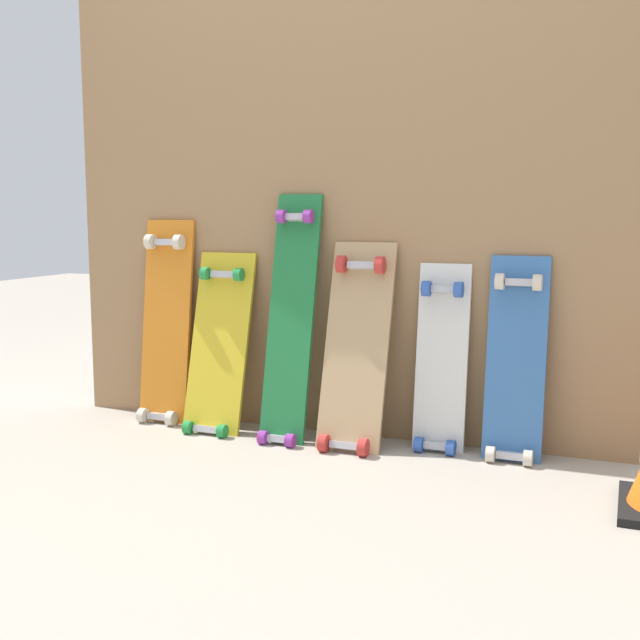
# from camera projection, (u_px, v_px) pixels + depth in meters

# --- Properties ---
(ground_plane) EXTENTS (12.00, 12.00, 0.00)m
(ground_plane) POSITION_uv_depth(u_px,v_px,m) (327.00, 435.00, 2.96)
(ground_plane) COLOR #A89E8E
(plywood_wall_panel) EXTENTS (2.17, 0.04, 1.74)m
(plywood_wall_panel) POSITION_uv_depth(u_px,v_px,m) (334.00, 199.00, 2.91)
(plywood_wall_panel) COLOR #99724C
(plywood_wall_panel) RESTS_ON ground
(skateboard_orange) EXTENTS (0.21, 0.18, 0.86)m
(skateboard_orange) POSITION_uv_depth(u_px,v_px,m) (166.00, 329.00, 3.14)
(skateboard_orange) COLOR orange
(skateboard_orange) RESTS_ON ground
(skateboard_yellow) EXTENTS (0.23, 0.25, 0.74)m
(skateboard_yellow) POSITION_uv_depth(u_px,v_px,m) (218.00, 352.00, 3.02)
(skateboard_yellow) COLOR gold
(skateboard_yellow) RESTS_ON ground
(skateboard_green) EXTENTS (0.17, 0.27, 0.96)m
(skateboard_green) POSITION_uv_depth(u_px,v_px,m) (290.00, 328.00, 2.89)
(skateboard_green) COLOR #1E7238
(skateboard_green) RESTS_ON ground
(skateboard_natural) EXTENTS (0.23, 0.28, 0.79)m
(skateboard_natural) POSITION_uv_depth(u_px,v_px,m) (355.00, 355.00, 2.80)
(skateboard_natural) COLOR tan
(skateboard_natural) RESTS_ON ground
(skateboard_white) EXTENTS (0.18, 0.16, 0.72)m
(skateboard_white) POSITION_uv_depth(u_px,v_px,m) (441.00, 367.00, 2.76)
(skateboard_white) COLOR silver
(skateboard_white) RESTS_ON ground
(skateboard_blue) EXTENTS (0.20, 0.18, 0.75)m
(skateboard_blue) POSITION_uv_depth(u_px,v_px,m) (515.00, 369.00, 2.65)
(skateboard_blue) COLOR #386BAD
(skateboard_blue) RESTS_ON ground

